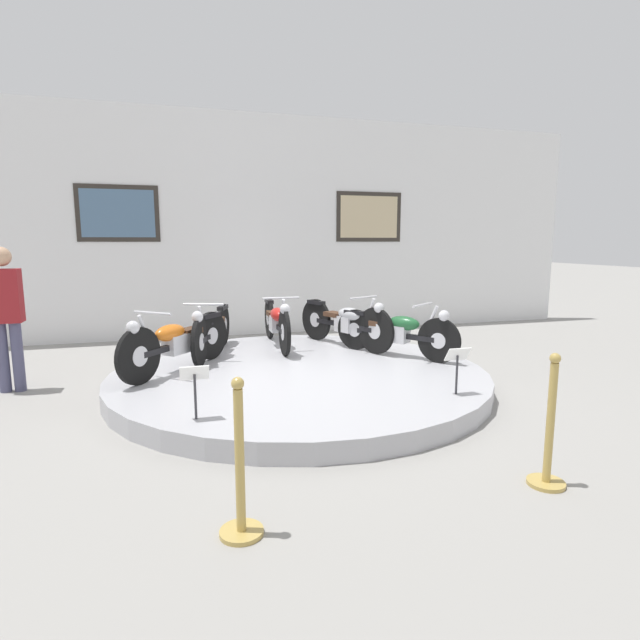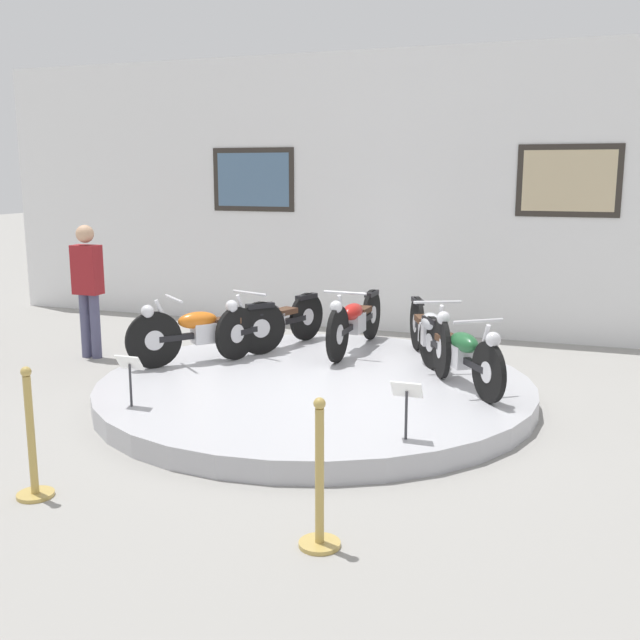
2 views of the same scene
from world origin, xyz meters
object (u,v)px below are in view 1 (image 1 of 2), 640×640
motorcycle_red (277,321)px  stanchion_post_right_of_entry (549,442)px  visitor_standing (6,310)px  info_placard_front_left (195,380)px  motorcycle_silver (346,321)px  stanchion_post_left_of_entry (240,483)px  motorcycle_green (397,330)px  motorcycle_black (212,329)px  motorcycle_orange (176,341)px  info_placard_front_centre (457,360)px

motorcycle_red → stanchion_post_right_of_entry: bearing=-75.8°
motorcycle_red → visitor_standing: (-3.45, -0.71, 0.40)m
motorcycle_red → info_placard_front_left: size_ratio=3.95×
motorcycle_silver → stanchion_post_left_of_entry: bearing=-117.1°
motorcycle_green → stanchion_post_right_of_entry: (-0.35, -3.42, -0.24)m
motorcycle_black → motorcycle_silver: motorcycle_silver is taller
info_placard_front_left → stanchion_post_right_of_entry: stanchion_post_right_of_entry is taller
motorcycle_red → info_placard_front_left: motorcycle_red is taller
motorcycle_orange → motorcycle_green: motorcycle_orange is taller
visitor_standing → stanchion_post_right_of_entry: 6.03m
motorcycle_silver → info_placard_front_centre: 2.64m
motorcycle_silver → stanchion_post_left_of_entry: motorcycle_silver is taller
info_placard_front_centre → stanchion_post_right_of_entry: stanchion_post_right_of_entry is taller
motorcycle_green → info_placard_front_left: (-2.86, -1.81, -0.01)m
motorcycle_orange → stanchion_post_right_of_entry: (2.66, -3.42, -0.26)m
motorcycle_green → stanchion_post_right_of_entry: stanchion_post_right_of_entry is taller
motorcycle_black → stanchion_post_left_of_entry: bearing=-91.9°
info_placard_front_left → stanchion_post_right_of_entry: (2.50, -1.61, -0.24)m
info_placard_front_centre → motorcycle_green: bearing=85.2°
motorcycle_green → info_placard_front_left: bearing=-147.7°
motorcycle_black → motorcycle_red: bearing=17.9°
motorcycle_red → visitor_standing: size_ratio=1.15×
info_placard_front_left → stanchion_post_left_of_entry: stanchion_post_left_of_entry is taller
motorcycle_red → visitor_standing: 3.55m
motorcycle_green → stanchion_post_right_of_entry: size_ratio=1.59×
motorcycle_silver → stanchion_post_right_of_entry: motorcycle_silver is taller
motorcycle_black → stanchion_post_left_of_entry: 4.23m
motorcycle_black → stanchion_post_right_of_entry: bearing=-62.9°
motorcycle_black → visitor_standing: size_ratio=1.08×
motorcycle_orange → motorcycle_green: 3.01m
motorcycle_green → visitor_standing: size_ratio=0.92×
stanchion_post_left_of_entry → stanchion_post_right_of_entry: (2.30, 0.00, 0.00)m
stanchion_post_left_of_entry → info_placard_front_left: bearing=97.1°
motorcycle_green → visitor_standing: visitor_standing is taller
motorcycle_orange → visitor_standing: visitor_standing is taller
motorcycle_green → info_placard_front_centre: 1.81m
motorcycle_black → visitor_standing: visitor_standing is taller
motorcycle_green → motorcycle_red: bearing=143.0°
motorcycle_silver → visitor_standing: 4.50m
stanchion_post_left_of_entry → motorcycle_orange: bearing=95.9°
info_placard_front_left → motorcycle_silver: bearing=47.9°
motorcycle_red → info_placard_front_centre: motorcycle_red is taller
visitor_standing → stanchion_post_left_of_entry: (2.30, -3.83, -0.66)m
info_placard_front_centre → visitor_standing: (-4.80, 2.22, 0.43)m
motorcycle_red → info_placard_front_left: (-1.35, -2.94, -0.03)m
stanchion_post_left_of_entry → motorcycle_black: bearing=88.1°
visitor_standing → stanchion_post_left_of_entry: bearing=-59.1°
motorcycle_orange → stanchion_post_left_of_entry: stanchion_post_left_of_entry is taller
info_placard_front_left → motorcycle_orange: bearing=94.8°
motorcycle_red → motorcycle_green: (1.50, -1.13, -0.03)m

